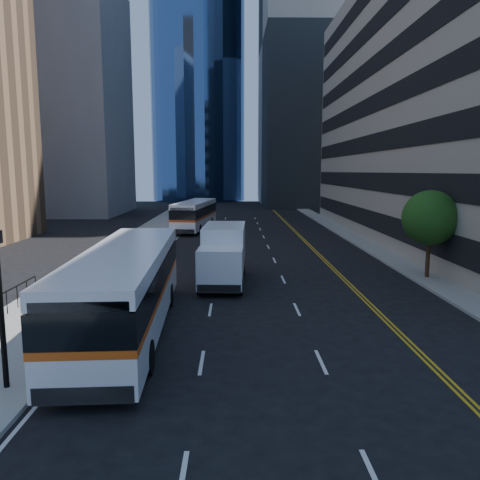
% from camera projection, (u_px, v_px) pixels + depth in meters
% --- Properties ---
extents(ground, '(160.00, 160.00, 0.00)m').
position_uv_depth(ground, '(291.00, 323.00, 19.60)').
color(ground, black).
rests_on(ground, ground).
extents(sidewalk_west, '(5.00, 90.00, 0.15)m').
position_uv_depth(sidewalk_west, '(148.00, 238.00, 44.17)').
color(sidewalk_west, gray).
rests_on(sidewalk_west, ground).
extents(sidewalk_east, '(2.00, 90.00, 0.15)m').
position_uv_depth(sidewalk_east, '(353.00, 237.00, 44.44)').
color(sidewalk_east, gray).
rests_on(sidewalk_east, ground).
extents(office_tower_north, '(30.00, 28.00, 60.00)m').
position_uv_depth(office_tower_north, '(343.00, 42.00, 86.68)').
color(office_tower_north, gray).
rests_on(office_tower_north, ground).
extents(glass_tower, '(20.00, 20.00, 80.00)m').
position_uv_depth(glass_tower, '(197.00, 8.00, 97.69)').
color(glass_tower, '#314E83').
rests_on(glass_tower, ground).
extents(midrise_west, '(18.00, 18.00, 35.00)m').
position_uv_depth(midrise_west, '(58.00, 94.00, 68.09)').
color(midrise_west, gray).
rests_on(midrise_west, ground).
extents(street_tree, '(3.20, 3.20, 5.10)m').
position_uv_depth(street_tree, '(430.00, 218.00, 27.11)').
color(street_tree, '#332114').
rests_on(street_tree, sidewalk_east).
extents(lamp_post, '(0.28, 0.28, 4.56)m').
position_uv_depth(lamp_post, '(0.00, 301.00, 13.14)').
color(lamp_post, black).
rests_on(lamp_post, sidewalk_west).
extents(bus_front, '(3.43, 13.17, 3.37)m').
position_uv_depth(bus_front, '(127.00, 287.00, 18.26)').
color(bus_front, white).
rests_on(bus_front, ground).
extents(bus_rear, '(4.13, 12.22, 3.09)m').
position_uv_depth(bus_rear, '(195.00, 214.00, 50.79)').
color(bus_rear, white).
rests_on(bus_rear, ground).
extents(box_truck, '(2.62, 6.82, 3.22)m').
position_uv_depth(box_truck, '(224.00, 254.00, 26.47)').
color(box_truck, white).
rests_on(box_truck, ground).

